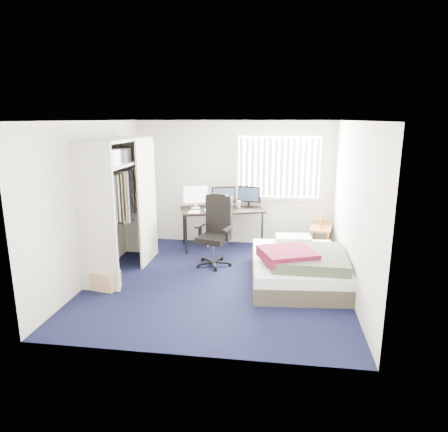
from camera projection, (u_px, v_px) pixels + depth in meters
name	position (u px, v px, depth m)	size (l,w,h in m)	color
ground	(218.00, 281.00, 6.40)	(4.20, 4.20, 0.00)	black
room_shell	(218.00, 188.00, 6.04)	(4.20, 4.20, 4.20)	silver
window_assembly	(279.00, 167.00, 7.86)	(1.72, 0.09, 1.32)	white
closet	(120.00, 192.00, 6.56)	(0.64, 1.84, 2.22)	beige
desk	(222.00, 207.00, 7.92)	(1.76, 1.20, 1.25)	black
office_chair	(216.00, 238.00, 7.04)	(0.74, 0.74, 1.25)	black
footstool	(213.00, 237.00, 8.13)	(0.31, 0.26, 0.23)	white
nightstand	(321.00, 229.00, 7.66)	(0.52, 0.83, 0.71)	brown
bed	(298.00, 266.00, 6.30)	(1.57, 2.01, 0.63)	#40392E
pine_box	(106.00, 280.00, 6.07)	(0.37, 0.28, 0.28)	tan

